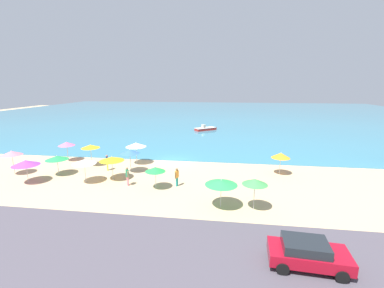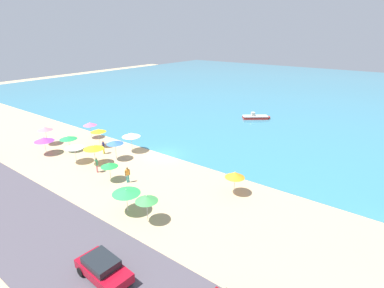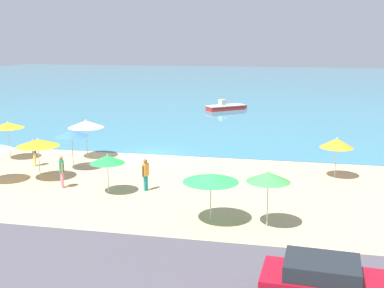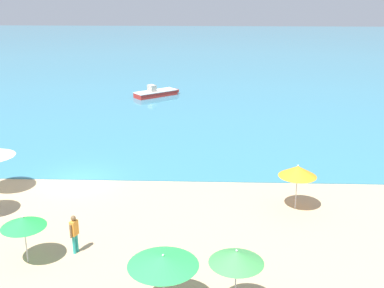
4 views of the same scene
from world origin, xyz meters
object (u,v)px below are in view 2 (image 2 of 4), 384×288
(beach_umbrella_4, at_px, (235,175))
(beach_umbrella_3, at_px, (74,146))
(beach_umbrella_8, at_px, (147,199))
(bather_0, at_px, (96,164))
(parked_car_0, at_px, (103,268))
(beach_umbrella_6, at_px, (44,139))
(beach_umbrella_0, at_px, (68,138))
(beach_umbrella_2, at_px, (115,142))
(bather_1, at_px, (128,174))
(beach_umbrella_1, at_px, (131,135))
(beach_umbrella_7, at_px, (109,165))
(beach_umbrella_5, at_px, (90,124))
(beach_umbrella_11, at_px, (98,131))
(bather_2, at_px, (103,147))
(beach_umbrella_9, at_px, (45,129))
(skiff_nearshore, at_px, (255,117))
(beach_umbrella_10, at_px, (126,192))

(beach_umbrella_4, bearing_deg, beach_umbrella_3, -165.41)
(beach_umbrella_8, relative_size, bather_0, 1.41)
(bather_0, relative_size, parked_car_0, 0.44)
(parked_car_0, bearing_deg, beach_umbrella_6, 159.31)
(beach_umbrella_0, distance_m, beach_umbrella_2, 7.52)
(beach_umbrella_4, distance_m, beach_umbrella_6, 25.39)
(bather_1, bearing_deg, beach_umbrella_4, 24.69)
(beach_umbrella_2, bearing_deg, bather_0, -73.35)
(beach_umbrella_8, bearing_deg, beach_umbrella_1, 142.07)
(beach_umbrella_7, bearing_deg, beach_umbrella_5, 151.98)
(bather_1, bearing_deg, beach_umbrella_6, -175.68)
(beach_umbrella_7, relative_size, beach_umbrella_11, 0.82)
(beach_umbrella_1, xyz_separation_m, beach_umbrella_5, (-8.93, -0.00, -0.16))
(beach_umbrella_6, distance_m, beach_umbrella_7, 12.73)
(bather_2, height_order, parked_car_0, bather_2)
(beach_umbrella_4, bearing_deg, bather_1, -155.31)
(beach_umbrella_9, bearing_deg, skiff_nearshore, 58.94)
(beach_umbrella_1, distance_m, beach_umbrella_3, 7.13)
(beach_umbrella_1, xyz_separation_m, beach_umbrella_10, (10.34, -10.00, -0.30))
(beach_umbrella_1, relative_size, bather_2, 1.50)
(beach_umbrella_7, xyz_separation_m, beach_umbrella_8, (8.49, -2.94, 0.40))
(beach_umbrella_4, height_order, beach_umbrella_5, beach_umbrella_5)
(beach_umbrella_4, distance_m, beach_umbrella_10, 10.36)
(beach_umbrella_7, bearing_deg, beach_umbrella_6, -178.84)
(beach_umbrella_6, bearing_deg, beach_umbrella_4, 13.16)
(beach_umbrella_2, relative_size, beach_umbrella_4, 1.07)
(parked_car_0, bearing_deg, skiff_nearshore, 102.21)
(beach_umbrella_0, bearing_deg, bather_1, -6.05)
(beach_umbrella_2, bearing_deg, beach_umbrella_1, 97.58)
(parked_car_0, bearing_deg, beach_umbrella_7, 139.47)
(beach_umbrella_11, height_order, bather_0, beach_umbrella_11)
(beach_umbrella_5, xyz_separation_m, beach_umbrella_7, (13.28, -7.06, -0.33))
(beach_umbrella_0, xyz_separation_m, parked_car_0, (21.83, -11.29, -1.03))
(bather_1, bearing_deg, beach_umbrella_3, -178.05)
(beach_umbrella_4, height_order, beach_umbrella_6, beach_umbrella_4)
(beach_umbrella_10, bearing_deg, parked_car_0, -53.07)
(beach_umbrella_11, bearing_deg, beach_umbrella_2, -16.28)
(beach_umbrella_0, relative_size, bather_1, 1.31)
(beach_umbrella_0, bearing_deg, skiff_nearshore, 65.67)
(beach_umbrella_0, bearing_deg, beach_umbrella_2, 14.14)
(beach_umbrella_3, relative_size, beach_umbrella_10, 0.95)
(beach_umbrella_9, distance_m, parked_car_0, 28.66)
(skiff_nearshore, bearing_deg, bather_2, -107.77)
(skiff_nearshore, bearing_deg, beach_umbrella_0, -114.33)
(beach_umbrella_1, distance_m, beach_umbrella_9, 12.77)
(beach_umbrella_7, height_order, beach_umbrella_9, beach_umbrella_9)
(beach_umbrella_3, xyz_separation_m, bather_2, (0.44, 3.78, -1.10))
(beach_umbrella_7, xyz_separation_m, bather_0, (-2.85, 0.38, -0.84))
(beach_umbrella_1, distance_m, beach_umbrella_2, 3.04)
(beach_umbrella_10, relative_size, bather_0, 1.38)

